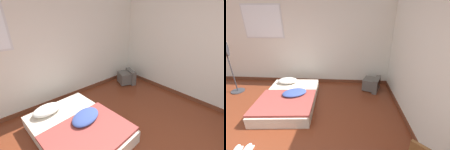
# 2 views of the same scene
# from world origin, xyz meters

# --- Properties ---
(wall_back) EXTENTS (7.30, 0.08, 2.60)m
(wall_back) POSITION_xyz_m (-0.02, 2.88, 1.29)
(wall_back) COLOR silver
(wall_back) RESTS_ON ground_plane
(mattress_bed) EXTENTS (1.36, 1.83, 0.38)m
(mattress_bed) POSITION_xyz_m (-0.15, 1.59, 0.15)
(mattress_bed) COLOR beige
(mattress_bed) RESTS_ON ground_plane
(crt_tv) EXTENTS (0.55, 0.56, 0.39)m
(crt_tv) POSITION_xyz_m (1.94, 2.42, 0.18)
(crt_tv) COLOR #56514C
(crt_tv) RESTS_ON ground_plane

